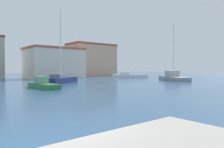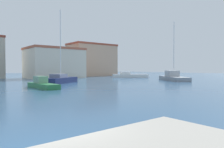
% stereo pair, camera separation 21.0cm
% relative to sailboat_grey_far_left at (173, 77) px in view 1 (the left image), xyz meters
% --- Properties ---
extents(water, '(160.00, 160.00, 0.00)m').
position_rel_sailboat_grey_far_left_xyz_m(water, '(-16.74, 1.31, -0.62)').
color(water, '#2D5175').
rests_on(water, ground).
extents(sailboat_grey_far_left, '(6.88, 8.87, 10.90)m').
position_rel_sailboat_grey_far_left_xyz_m(sailboat_grey_far_left, '(0.00, 0.00, 0.00)').
color(sailboat_grey_far_left, gray).
rests_on(sailboat_grey_far_left, water).
extents(sailboat_navy_inner_mooring, '(6.96, 5.82, 11.31)m').
position_rel_sailboat_grey_far_left_xyz_m(sailboat_navy_inner_mooring, '(-19.57, 6.70, -0.04)').
color(sailboat_navy_inner_mooring, '#19234C').
rests_on(sailboat_navy_inner_mooring, water).
extents(motorboat_white_near_pier, '(8.43, 6.60, 1.38)m').
position_rel_sailboat_grey_far_left_xyz_m(motorboat_white_near_pier, '(1.86, 13.87, -0.14)').
color(motorboat_white_near_pier, white).
rests_on(motorboat_white_near_pier, water).
extents(motorboat_green_outer_mooring, '(1.77, 5.93, 1.38)m').
position_rel_sailboat_grey_far_left_xyz_m(motorboat_green_outer_mooring, '(-24.70, 0.43, -0.18)').
color(motorboat_green_outer_mooring, '#28703D').
rests_on(motorboat_green_outer_mooring, water).
extents(yacht_club, '(12.14, 9.45, 7.02)m').
position_rel_sailboat_grey_far_left_xyz_m(yacht_club, '(-13.43, 23.38, 2.89)').
color(yacht_club, beige).
rests_on(yacht_club, ground).
extents(warehouse_block, '(13.49, 7.83, 9.37)m').
position_rel_sailboat_grey_far_left_xyz_m(warehouse_block, '(0.53, 28.58, 4.07)').
color(warehouse_block, tan).
rests_on(warehouse_block, ground).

